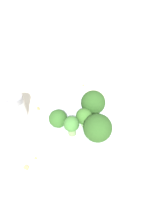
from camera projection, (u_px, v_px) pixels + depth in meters
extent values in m
plane|color=beige|center=(84.00, 131.00, 0.53)|extent=(3.00, 3.00, 0.00)
cylinder|color=silver|center=(84.00, 126.00, 0.52)|extent=(0.18, 0.18, 0.04)
cylinder|color=#8EB770|center=(94.00, 110.00, 0.50)|extent=(0.02, 0.02, 0.03)
sphere|color=#28511E|center=(95.00, 103.00, 0.49)|extent=(0.05, 0.05, 0.05)
cylinder|color=#8EB770|center=(84.00, 122.00, 0.49)|extent=(0.02, 0.02, 0.02)
sphere|color=#386B28|center=(84.00, 116.00, 0.47)|extent=(0.04, 0.04, 0.04)
cylinder|color=#8EB770|center=(97.00, 135.00, 0.46)|extent=(0.02, 0.02, 0.03)
sphere|color=#28511E|center=(98.00, 128.00, 0.44)|extent=(0.06, 0.06, 0.06)
cylinder|color=#7A9E5B|center=(59.00, 123.00, 0.49)|extent=(0.02, 0.02, 0.02)
sphere|color=#2D5B23|center=(58.00, 119.00, 0.47)|extent=(0.04, 0.04, 0.04)
cylinder|color=#7A9E5B|center=(71.00, 129.00, 0.47)|extent=(0.02, 0.02, 0.03)
sphere|color=#3D7533|center=(70.00, 123.00, 0.45)|extent=(0.03, 0.03, 0.03)
cylinder|color=silver|center=(18.00, 109.00, 0.54)|extent=(0.04, 0.04, 0.06)
cylinder|color=gray|center=(14.00, 99.00, 0.51)|extent=(0.04, 0.04, 0.02)
cube|color=tan|center=(26.00, 167.00, 0.47)|extent=(0.01, 0.01, 0.01)
cube|color=#AD7F4C|center=(36.00, 158.00, 0.48)|extent=(0.01, 0.00, 0.01)
cube|color=#AD7F4C|center=(38.00, 108.00, 0.57)|extent=(0.01, 0.01, 0.01)
cube|color=tan|center=(83.00, 85.00, 0.63)|extent=(0.00, 0.01, 0.01)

